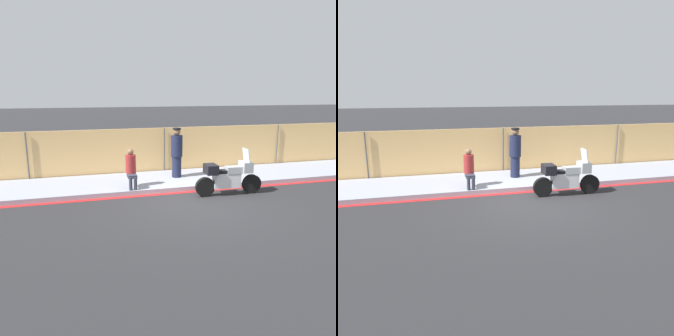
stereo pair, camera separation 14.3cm
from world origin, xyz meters
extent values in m
plane|color=#262628|center=(0.00, 0.00, 0.00)|extent=(120.00, 120.00, 0.00)
cube|color=#8E93A3|center=(0.00, 2.46, 0.08)|extent=(37.77, 2.46, 0.16)
cube|color=red|center=(0.00, 1.14, 0.00)|extent=(37.77, 0.18, 0.01)
cube|color=#E5B26B|center=(0.00, 3.78, 0.93)|extent=(35.88, 0.08, 1.87)
cylinder|color=#4C4C51|center=(-5.08, 3.68, 0.93)|extent=(0.05, 0.05, 1.87)
cylinder|color=#4C4C51|center=(0.00, 3.68, 0.93)|extent=(0.05, 0.05, 1.87)
cylinder|color=#4C4C51|center=(5.08, 3.68, 0.93)|extent=(0.05, 0.05, 1.87)
cylinder|color=black|center=(2.14, 0.52, 0.31)|extent=(0.63, 0.16, 0.63)
cylinder|color=black|center=(0.54, 0.57, 0.31)|extent=(0.63, 0.16, 0.63)
cube|color=silver|center=(1.26, 0.55, 0.49)|extent=(0.89, 0.31, 0.49)
cube|color=#999EA3|center=(1.48, 0.54, 0.83)|extent=(0.53, 0.32, 0.22)
cube|color=black|center=(1.16, 0.55, 0.79)|extent=(0.61, 0.30, 0.10)
cube|color=#999EA3|center=(1.90, 0.52, 0.91)|extent=(0.33, 0.49, 0.34)
cube|color=silver|center=(1.90, 0.52, 1.29)|extent=(0.12, 0.42, 0.42)
cube|color=black|center=(0.71, 0.56, 0.89)|extent=(0.38, 0.52, 0.30)
cylinder|color=#191E38|center=(0.19, 2.58, 0.55)|extent=(0.35, 0.35, 0.78)
cylinder|color=#191E38|center=(0.19, 2.58, 1.32)|extent=(0.42, 0.42, 0.78)
sphere|color=brown|center=(0.19, 2.58, 1.84)|extent=(0.26, 0.26, 0.26)
cylinder|color=black|center=(0.19, 2.58, 1.95)|extent=(0.30, 0.30, 0.06)
cylinder|color=#2D3342|center=(-1.72, 1.33, 0.37)|extent=(0.11, 0.11, 0.42)
cylinder|color=#2D3342|center=(-1.57, 1.33, 0.37)|extent=(0.11, 0.11, 0.42)
cube|color=#2D3342|center=(-1.64, 1.55, 0.58)|extent=(0.29, 0.42, 0.10)
cylinder|color=maroon|center=(-1.64, 1.76, 0.93)|extent=(0.34, 0.34, 0.60)
sphere|color=brown|center=(-1.64, 1.76, 1.34)|extent=(0.21, 0.21, 0.21)
camera|label=1|loc=(-3.17, -8.75, 3.29)|focal=35.00mm
camera|label=2|loc=(-3.04, -8.78, 3.29)|focal=35.00mm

